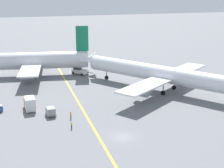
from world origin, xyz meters
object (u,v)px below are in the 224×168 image
at_px(airliner_being_pushed, 161,74).
at_px(gse_container_dolly_flat, 51,111).
at_px(airliner_at_gate_left, 27,61).
at_px(ground_crew_wing_walker_right, 71,125).
at_px(ground_crew_ramp_agent_by_cones, 71,115).
at_px(pushback_tug, 80,71).
at_px(gse_catering_truck_tall, 30,103).

xyz_separation_m(airliner_being_pushed, gse_container_dolly_flat, (-34.73, -11.59, -4.00)).
distance_m(airliner_at_gate_left, ground_crew_wing_walker_right, 51.33).
bearing_deg(airliner_at_gate_left, ground_crew_ramp_agent_by_cones, -81.01).
bearing_deg(airliner_at_gate_left, gse_container_dolly_flat, -86.33).
bearing_deg(airliner_at_gate_left, pushback_tug, -9.81).
relative_size(airliner_being_pushed, pushback_tug, 6.02).
relative_size(pushback_tug, ground_crew_ramp_agent_by_cones, 4.78).
height_order(airliner_being_pushed, gse_container_dolly_flat, airliner_being_pushed).
distance_m(airliner_at_gate_left, ground_crew_ramp_agent_by_cones, 45.65).
xyz_separation_m(airliner_at_gate_left, ground_crew_wing_walker_right, (6.18, -50.77, -4.44)).
distance_m(gse_container_dolly_flat, ground_crew_wing_walker_right, 9.74).
relative_size(gse_catering_truck_tall, ground_crew_ramp_agent_by_cones, 3.52).
relative_size(airliner_at_gate_left, ground_crew_ramp_agent_by_cones, 28.90).
distance_m(airliner_being_pushed, gse_catering_truck_tall, 39.87).
xyz_separation_m(airliner_being_pushed, gse_catering_truck_tall, (-39.31, -5.68, -3.42)).
relative_size(pushback_tug, ground_crew_wing_walker_right, 4.80).
bearing_deg(ground_crew_ramp_agent_by_cones, gse_catering_truck_tall, 134.68).
height_order(airliner_being_pushed, ground_crew_wing_walker_right, airliner_being_pushed).
relative_size(airliner_at_gate_left, gse_container_dolly_flat, 14.55).
height_order(gse_container_dolly_flat, ground_crew_ramp_agent_by_cones, gse_container_dolly_flat).
xyz_separation_m(gse_catering_truck_tall, ground_crew_ramp_agent_by_cones, (9.01, -9.11, -0.87)).
xyz_separation_m(gse_container_dolly_flat, gse_catering_truck_tall, (-4.58, 5.92, 0.58)).
xyz_separation_m(airliner_being_pushed, ground_crew_ramp_agent_by_cones, (-30.31, -14.79, -4.29)).
height_order(airliner_at_gate_left, pushback_tug, airliner_at_gate_left).
bearing_deg(ground_crew_wing_walker_right, pushback_tug, 76.02).
xyz_separation_m(airliner_at_gate_left, gse_container_dolly_flat, (2.67, -41.68, -4.15)).
relative_size(ground_crew_wing_walker_right, ground_crew_ramp_agent_by_cones, 1.00).
distance_m(pushback_tug, gse_container_dolly_flat, 41.51).
bearing_deg(gse_catering_truck_tall, ground_crew_ramp_agent_by_cones, -45.32).
bearing_deg(ground_crew_wing_walker_right, gse_container_dolly_flat, 111.10).
bearing_deg(airliner_being_pushed, pushback_tug, 125.68).
bearing_deg(ground_crew_ramp_agent_by_cones, pushback_tug, 75.31).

